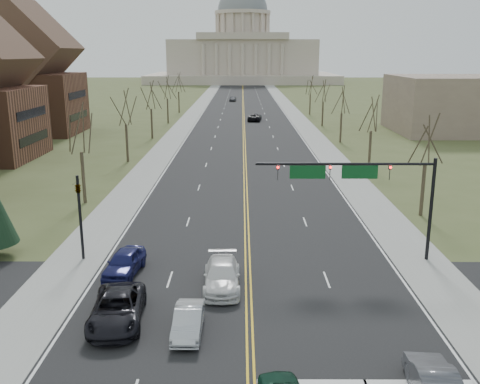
{
  "coord_description": "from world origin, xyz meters",
  "views": [
    {
      "loc": [
        -0.42,
        -21.47,
        13.98
      ],
      "look_at": [
        -0.55,
        20.63,
        3.0
      ],
      "focal_mm": 40.0,
      "sensor_mm": 36.0,
      "label": 1
    }
  ],
  "objects_px": {
    "signal_left": "(80,208)",
    "car_sb_outer_second": "(124,262)",
    "signal_mast": "(359,179)",
    "car_sb_inner_lead": "(188,321)",
    "car_far_nb": "(255,117)",
    "car_nb_outer_lead": "(434,383)",
    "car_far_sb": "(233,99)",
    "car_sb_inner_second": "(222,276)",
    "car_sb_outer_lead": "(117,309)"
  },
  "relations": [
    {
      "from": "car_sb_outer_lead",
      "to": "car_sb_inner_second",
      "type": "distance_m",
      "value": 7.0
    },
    {
      "from": "car_sb_outer_second",
      "to": "car_far_sb",
      "type": "bearing_deg",
      "value": 94.42
    },
    {
      "from": "car_far_nb",
      "to": "car_nb_outer_lead",
      "type": "bearing_deg",
      "value": 100.06
    },
    {
      "from": "car_nb_outer_lead",
      "to": "car_sb_outer_lead",
      "type": "bearing_deg",
      "value": -19.48
    },
    {
      "from": "signal_left",
      "to": "car_nb_outer_lead",
      "type": "bearing_deg",
      "value": -39.32
    },
    {
      "from": "car_sb_inner_lead",
      "to": "car_far_sb",
      "type": "height_order",
      "value": "car_far_sb"
    },
    {
      "from": "signal_mast",
      "to": "car_sb_outer_second",
      "type": "height_order",
      "value": "signal_mast"
    },
    {
      "from": "signal_left",
      "to": "car_far_sb",
      "type": "bearing_deg",
      "value": 86.16
    },
    {
      "from": "signal_left",
      "to": "car_far_nb",
      "type": "distance_m",
      "value": 79.86
    },
    {
      "from": "signal_left",
      "to": "car_sb_outer_second",
      "type": "distance_m",
      "value": 5.23
    },
    {
      "from": "signal_mast",
      "to": "signal_left",
      "type": "distance_m",
      "value": 19.06
    },
    {
      "from": "car_nb_outer_lead",
      "to": "car_sb_inner_second",
      "type": "height_order",
      "value": "car_sb_inner_second"
    },
    {
      "from": "signal_mast",
      "to": "car_far_nb",
      "type": "distance_m",
      "value": 78.92
    },
    {
      "from": "signal_mast",
      "to": "signal_left",
      "type": "bearing_deg",
      "value": 180.0
    },
    {
      "from": "car_sb_outer_second",
      "to": "car_far_sb",
      "type": "relative_size",
      "value": 0.99
    },
    {
      "from": "car_sb_inner_second",
      "to": "car_nb_outer_lead",
      "type": "bearing_deg",
      "value": -51.17
    },
    {
      "from": "car_sb_outer_lead",
      "to": "car_far_nb",
      "type": "bearing_deg",
      "value": 78.75
    },
    {
      "from": "signal_mast",
      "to": "car_sb_inner_second",
      "type": "distance_m",
      "value": 11.35
    },
    {
      "from": "signal_mast",
      "to": "car_nb_outer_lead",
      "type": "distance_m",
      "value": 16.37
    },
    {
      "from": "car_sb_inner_lead",
      "to": "car_nb_outer_lead",
      "type": "bearing_deg",
      "value": -26.35
    },
    {
      "from": "signal_left",
      "to": "car_far_sb",
      "type": "xyz_separation_m",
      "value": [
        8.44,
        125.83,
        -2.9
      ]
    },
    {
      "from": "car_sb_inner_lead",
      "to": "car_sb_inner_second",
      "type": "bearing_deg",
      "value": 74.96
    },
    {
      "from": "car_nb_outer_lead",
      "to": "car_far_nb",
      "type": "bearing_deg",
      "value": -82.39
    },
    {
      "from": "car_sb_outer_second",
      "to": "car_far_sb",
      "type": "xyz_separation_m",
      "value": [
        4.97,
        128.44,
        0.01
      ]
    },
    {
      "from": "signal_left",
      "to": "car_sb_inner_second",
      "type": "xyz_separation_m",
      "value": [
        9.88,
        -4.69,
        -2.92
      ]
    },
    {
      "from": "signal_mast",
      "to": "car_nb_outer_lead",
      "type": "height_order",
      "value": "signal_mast"
    },
    {
      "from": "car_far_nb",
      "to": "car_sb_inner_lead",
      "type": "bearing_deg",
      "value": 93.37
    },
    {
      "from": "signal_mast",
      "to": "car_far_nb",
      "type": "relative_size",
      "value": 2.14
    },
    {
      "from": "car_sb_outer_second",
      "to": "car_far_nb",
      "type": "relative_size",
      "value": 0.83
    },
    {
      "from": "car_nb_outer_lead",
      "to": "car_sb_inner_lead",
      "type": "distance_m",
      "value": 11.97
    },
    {
      "from": "car_far_sb",
      "to": "car_sb_inner_lead",
      "type": "bearing_deg",
      "value": -87.11
    },
    {
      "from": "car_far_sb",
      "to": "car_sb_outer_second",
      "type": "bearing_deg",
      "value": -89.29
    },
    {
      "from": "car_sb_inner_second",
      "to": "car_sb_inner_lead",
      "type": "bearing_deg",
      "value": -106.72
    },
    {
      "from": "car_sb_inner_lead",
      "to": "car_far_nb",
      "type": "bearing_deg",
      "value": 86.92
    },
    {
      "from": "signal_left",
      "to": "car_sb_inner_lead",
      "type": "relative_size",
      "value": 1.47
    },
    {
      "from": "car_nb_outer_lead",
      "to": "car_far_nb",
      "type": "height_order",
      "value": "car_far_nb"
    },
    {
      "from": "car_sb_outer_second",
      "to": "car_sb_inner_second",
      "type": "bearing_deg",
      "value": -11.31
    },
    {
      "from": "signal_left",
      "to": "car_far_sb",
      "type": "height_order",
      "value": "signal_left"
    },
    {
      "from": "signal_left",
      "to": "car_sb_inner_lead",
      "type": "distance_m",
      "value": 13.52
    },
    {
      "from": "signal_left",
      "to": "car_sb_inner_second",
      "type": "bearing_deg",
      "value": -25.41
    },
    {
      "from": "car_sb_inner_second",
      "to": "car_far_nb",
      "type": "distance_m",
      "value": 83.38
    },
    {
      "from": "signal_mast",
      "to": "car_far_sb",
      "type": "relative_size",
      "value": 2.56
    },
    {
      "from": "signal_mast",
      "to": "signal_left",
      "type": "relative_size",
      "value": 2.02
    },
    {
      "from": "car_sb_inner_second",
      "to": "car_far_sb",
      "type": "xyz_separation_m",
      "value": [
        -1.44,
        130.52,
        0.02
      ]
    },
    {
      "from": "signal_left",
      "to": "car_nb_outer_lead",
      "type": "height_order",
      "value": "signal_left"
    },
    {
      "from": "car_nb_outer_lead",
      "to": "car_sb_inner_second",
      "type": "bearing_deg",
      "value": -45.5
    },
    {
      "from": "car_sb_inner_second",
      "to": "car_far_nb",
      "type": "height_order",
      "value": "car_far_nb"
    },
    {
      "from": "car_sb_outer_lead",
      "to": "car_far_nb",
      "type": "height_order",
      "value": "car_sb_outer_lead"
    },
    {
      "from": "signal_left",
      "to": "car_sb_inner_lead",
      "type": "bearing_deg",
      "value": -50.67
    },
    {
      "from": "signal_left",
      "to": "car_sb_outer_second",
      "type": "relative_size",
      "value": 1.28
    }
  ]
}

